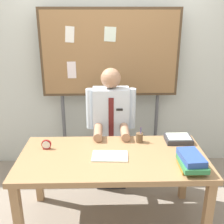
{
  "coord_description": "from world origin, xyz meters",
  "views": [
    {
      "loc": [
        -0.06,
        -2.2,
        1.96
      ],
      "look_at": [
        0.0,
        0.2,
        1.09
      ],
      "focal_mm": 43.75,
      "sensor_mm": 36.0,
      "label": 1
    }
  ],
  "objects_px": {
    "desk": "(113,164)",
    "bulletin_board": "(110,55)",
    "person": "(111,133)",
    "pen_holder": "(139,138)",
    "desk_clock": "(46,145)",
    "book_stack": "(191,161)",
    "open_notebook": "(110,156)",
    "paper_tray": "(178,139)"
  },
  "relations": [
    {
      "from": "desk_clock",
      "to": "pen_holder",
      "type": "xyz_separation_m",
      "value": [
        0.91,
        0.12,
        0.01
      ]
    },
    {
      "from": "desk_clock",
      "to": "paper_tray",
      "type": "bearing_deg",
      "value": 5.6
    },
    {
      "from": "bulletin_board",
      "to": "open_notebook",
      "type": "bearing_deg",
      "value": -91.31
    },
    {
      "from": "person",
      "to": "desk_clock",
      "type": "relative_size",
      "value": 15.26
    },
    {
      "from": "desk",
      "to": "desk_clock",
      "type": "height_order",
      "value": "desk_clock"
    },
    {
      "from": "bulletin_board",
      "to": "open_notebook",
      "type": "distance_m",
      "value": 1.31
    },
    {
      "from": "person",
      "to": "bulletin_board",
      "type": "xyz_separation_m",
      "value": [
        -0.0,
        0.39,
        0.83
      ]
    },
    {
      "from": "person",
      "to": "pen_holder",
      "type": "xyz_separation_m",
      "value": [
        0.28,
        -0.39,
        0.13
      ]
    },
    {
      "from": "book_stack",
      "to": "paper_tray",
      "type": "height_order",
      "value": "book_stack"
    },
    {
      "from": "open_notebook",
      "to": "paper_tray",
      "type": "xyz_separation_m",
      "value": [
        0.7,
        0.3,
        0.02
      ]
    },
    {
      "from": "desk_clock",
      "to": "book_stack",
      "type": "bearing_deg",
      "value": -16.85
    },
    {
      "from": "open_notebook",
      "to": "pen_holder",
      "type": "relative_size",
      "value": 2.01
    },
    {
      "from": "desk",
      "to": "person",
      "type": "height_order",
      "value": "person"
    },
    {
      "from": "bulletin_board",
      "to": "open_notebook",
      "type": "xyz_separation_m",
      "value": [
        -0.02,
        -1.08,
        -0.75
      ]
    },
    {
      "from": "bulletin_board",
      "to": "book_stack",
      "type": "bearing_deg",
      "value": -63.48
    },
    {
      "from": "book_stack",
      "to": "open_notebook",
      "type": "xyz_separation_m",
      "value": [
        -0.67,
        0.22,
        -0.06
      ]
    },
    {
      "from": "desk_clock",
      "to": "pen_holder",
      "type": "height_order",
      "value": "pen_holder"
    },
    {
      "from": "bulletin_board",
      "to": "book_stack",
      "type": "height_order",
      "value": "bulletin_board"
    },
    {
      "from": "book_stack",
      "to": "desk_clock",
      "type": "distance_m",
      "value": 1.33
    },
    {
      "from": "person",
      "to": "desk_clock",
      "type": "distance_m",
      "value": 0.82
    },
    {
      "from": "open_notebook",
      "to": "desk_clock",
      "type": "distance_m",
      "value": 0.63
    },
    {
      "from": "pen_holder",
      "to": "paper_tray",
      "type": "xyz_separation_m",
      "value": [
        0.4,
        0.0,
        -0.02
      ]
    },
    {
      "from": "person",
      "to": "desk_clock",
      "type": "xyz_separation_m",
      "value": [
        -0.63,
        -0.51,
        0.12
      ]
    },
    {
      "from": "person",
      "to": "pen_holder",
      "type": "distance_m",
      "value": 0.49
    },
    {
      "from": "bulletin_board",
      "to": "desk_clock",
      "type": "height_order",
      "value": "bulletin_board"
    },
    {
      "from": "desk",
      "to": "bulletin_board",
      "type": "xyz_separation_m",
      "value": [
        -0.0,
        1.06,
        0.84
      ]
    },
    {
      "from": "person",
      "to": "open_notebook",
      "type": "xyz_separation_m",
      "value": [
        -0.03,
        -0.68,
        0.08
      ]
    },
    {
      "from": "person",
      "to": "book_stack",
      "type": "distance_m",
      "value": 1.12
    },
    {
      "from": "open_notebook",
      "to": "person",
      "type": "bearing_deg",
      "value": 87.9
    },
    {
      "from": "book_stack",
      "to": "paper_tray",
      "type": "distance_m",
      "value": 0.52
    },
    {
      "from": "book_stack",
      "to": "pen_holder",
      "type": "relative_size",
      "value": 1.93
    },
    {
      "from": "pen_holder",
      "to": "person",
      "type": "bearing_deg",
      "value": 125.48
    },
    {
      "from": "person",
      "to": "pen_holder",
      "type": "height_order",
      "value": "person"
    },
    {
      "from": "bulletin_board",
      "to": "paper_tray",
      "type": "xyz_separation_m",
      "value": [
        0.67,
        -0.78,
        -0.72
      ]
    },
    {
      "from": "person",
      "to": "bulletin_board",
      "type": "height_order",
      "value": "bulletin_board"
    },
    {
      "from": "person",
      "to": "bulletin_board",
      "type": "distance_m",
      "value": 0.92
    },
    {
      "from": "bulletin_board",
      "to": "pen_holder",
      "type": "bearing_deg",
      "value": -70.48
    },
    {
      "from": "desk",
      "to": "bulletin_board",
      "type": "bearing_deg",
      "value": 90.03
    },
    {
      "from": "bulletin_board",
      "to": "paper_tray",
      "type": "distance_m",
      "value": 1.26
    },
    {
      "from": "person",
      "to": "book_stack",
      "type": "xyz_separation_m",
      "value": [
        0.65,
        -0.9,
        0.14
      ]
    },
    {
      "from": "bulletin_board",
      "to": "pen_holder",
      "type": "height_order",
      "value": "bulletin_board"
    },
    {
      "from": "open_notebook",
      "to": "desk_clock",
      "type": "height_order",
      "value": "desk_clock"
    }
  ]
}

